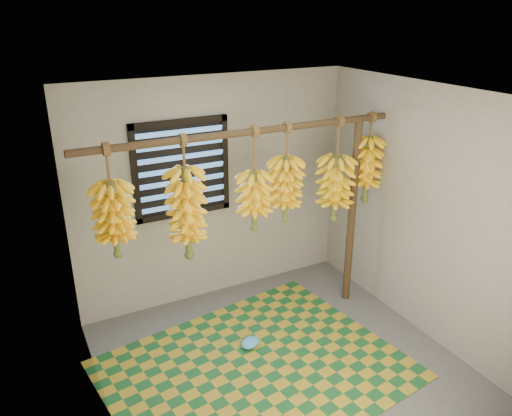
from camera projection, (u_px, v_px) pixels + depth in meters
floor at (284, 369)px, 4.46m from camera, size 3.00×3.00×0.01m
ceiling at (292, 97)px, 3.55m from camera, size 3.00×3.00×0.01m
wall_back at (214, 191)px, 5.24m from camera, size 3.00×0.01×2.40m
wall_left at (96, 294)px, 3.36m from camera, size 0.01×3.00×2.40m
wall_right at (426, 215)px, 4.65m from camera, size 0.01×3.00×2.40m
window at (182, 169)px, 4.95m from camera, size 1.00×0.04×1.00m
hanging_pole at (248, 132)px, 4.28m from camera, size 3.00×0.06×0.06m
support_post at (352, 214)px, 5.17m from camera, size 0.08×0.08×2.00m
woven_mat at (256, 370)px, 4.43m from camera, size 2.74×2.32×0.01m
plastic_bag at (250, 342)px, 4.71m from camera, size 0.25×0.22×0.08m
banana_bunch_a at (114, 220)px, 3.98m from camera, size 0.33×0.33×0.96m
banana_bunch_b at (187, 213)px, 4.27m from camera, size 0.33×0.33×1.11m
banana_bunch_c at (254, 200)px, 4.54m from camera, size 0.32×0.32×0.97m
banana_bunch_d at (285, 189)px, 4.67m from camera, size 0.33×0.33×0.96m
banana_bunch_e at (335, 188)px, 4.94m from camera, size 0.37×0.37×1.06m
banana_bunch_f at (367, 169)px, 5.05m from camera, size 0.29×0.29×0.92m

